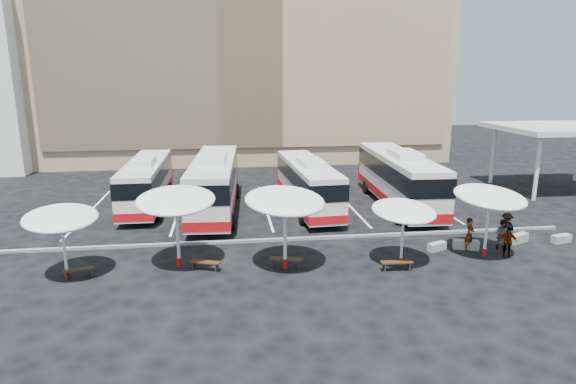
{
  "coord_description": "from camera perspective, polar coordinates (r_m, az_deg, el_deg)",
  "views": [
    {
      "loc": [
        -2.69,
        -24.97,
        9.09
      ],
      "look_at": [
        1.0,
        3.0,
        2.2
      ],
      "focal_mm": 30.0,
      "sensor_mm": 36.0,
      "label": 1
    }
  ],
  "objects": [
    {
      "name": "ground",
      "position": [
        26.71,
        -1.29,
        -6.18
      ],
      "size": [
        120.0,
        120.0,
        0.0
      ],
      "primitive_type": "plane",
      "color": "black",
      "rests_on": "ground"
    },
    {
      "name": "sandstone_building",
      "position": [
        57.02,
        -5.02,
        17.23
      ],
      "size": [
        42.0,
        18.25,
        29.6
      ],
      "color": "tan",
      "rests_on": "ground"
    },
    {
      "name": "service_canopy",
      "position": [
        44.2,
        29.89,
        6.43
      ],
      "size": [
        10.0,
        8.0,
        5.2
      ],
      "color": "silver",
      "rests_on": "ground"
    },
    {
      "name": "curb_divider",
      "position": [
        27.16,
        -1.41,
        -5.67
      ],
      "size": [
        34.0,
        0.25,
        0.15
      ],
      "primitive_type": "cube",
      "color": "black",
      "rests_on": "ground"
    },
    {
      "name": "bay_lines",
      "position": [
        34.31,
        -2.75,
        -1.65
      ],
      "size": [
        24.15,
        12.0,
        0.01
      ],
      "color": "white",
      "rests_on": "ground"
    },
    {
      "name": "bus_0",
      "position": [
        35.29,
        -16.41,
        1.27
      ],
      "size": [
        2.65,
        11.23,
        3.56
      ],
      "rotation": [
        0.0,
        0.0,
        -0.0
      ],
      "color": "silver",
      "rests_on": "ground"
    },
    {
      "name": "bus_1",
      "position": [
        32.82,
        -8.69,
        1.2
      ],
      "size": [
        3.52,
        12.87,
        4.04
      ],
      "rotation": [
        0.0,
        0.0,
        -0.06
      ],
      "color": "silver",
      "rests_on": "ground"
    },
    {
      "name": "bus_2",
      "position": [
        33.33,
        2.34,
        1.15
      ],
      "size": [
        3.09,
        11.47,
        3.61
      ],
      "rotation": [
        0.0,
        0.0,
        0.05
      ],
      "color": "silver",
      "rests_on": "ground"
    },
    {
      "name": "bus_3",
      "position": [
        34.8,
        12.97,
        1.75
      ],
      "size": [
        3.42,
        12.96,
        4.08
      ],
      "rotation": [
        0.0,
        0.0,
        -0.04
      ],
      "color": "silver",
      "rests_on": "ground"
    },
    {
      "name": "sunshade_0",
      "position": [
        23.79,
        -25.34,
        -2.82
      ],
      "size": [
        4.15,
        4.17,
        3.37
      ],
      "rotation": [
        0.0,
        0.0,
        0.36
      ],
      "color": "silver",
      "rests_on": "ground"
    },
    {
      "name": "sunshade_1",
      "position": [
        23.3,
        -13.16,
        -0.99
      ],
      "size": [
        3.73,
        3.78,
        3.91
      ],
      "rotation": [
        0.0,
        0.0,
        0.0
      ],
      "color": "silver",
      "rests_on": "ground"
    },
    {
      "name": "sunshade_2",
      "position": [
        22.42,
        -0.36,
        -1.07
      ],
      "size": [
        4.93,
        4.96,
        3.96
      ],
      "rotation": [
        0.0,
        0.0,
        0.38
      ],
      "color": "silver",
      "rests_on": "ground"
    },
    {
      "name": "sunshade_3",
      "position": [
        23.7,
        13.57,
        -2.22
      ],
      "size": [
        3.57,
        3.6,
        3.22
      ],
      "rotation": [
        0.0,
        0.0,
        0.18
      ],
      "color": "silver",
      "rests_on": "ground"
    },
    {
      "name": "sunshade_4",
      "position": [
        26.08,
        22.81,
        -0.56
      ],
      "size": [
        4.37,
        4.4,
        3.7
      ],
      "rotation": [
        0.0,
        0.0,
        0.28
      ],
      "color": "silver",
      "rests_on": "ground"
    },
    {
      "name": "wood_bench_0",
      "position": [
        24.42,
        -23.52,
        -8.55
      ],
      "size": [
        1.37,
        0.68,
        0.41
      ],
      "rotation": [
        0.0,
        0.0,
        0.26
      ],
      "color": "black",
      "rests_on": "ground"
    },
    {
      "name": "wood_bench_1",
      "position": [
        23.49,
        -9.79,
        -8.35
      ],
      "size": [
        1.5,
        0.87,
        0.45
      ],
      "rotation": [
        0.0,
        0.0,
        -0.35
      ],
      "color": "black",
      "rests_on": "ground"
    },
    {
      "name": "wood_bench_2",
      "position": [
        23.44,
        -0.23,
        -8.11
      ],
      "size": [
        1.64,
        0.84,
        0.49
      ],
      "rotation": [
        0.0,
        0.0,
        -0.27
      ],
      "color": "black",
      "rests_on": "ground"
    },
    {
      "name": "wood_bench_3",
      "position": [
        23.68,
        12.75,
        -8.28
      ],
      "size": [
        1.52,
        0.45,
        0.46
      ],
      "rotation": [
        0.0,
        0.0,
        -0.03
      ],
      "color": "black",
      "rests_on": "ground"
    },
    {
      "name": "conc_bench_0",
      "position": [
        26.92,
        17.23,
        -6.19
      ],
      "size": [
        1.16,
        0.78,
        0.42
      ],
      "primitive_type": "cube",
      "rotation": [
        0.0,
        0.0,
        0.41
      ],
      "color": "gray",
      "rests_on": "ground"
    },
    {
      "name": "conc_bench_1",
      "position": [
        27.57,
        20.33,
        -5.88
      ],
      "size": [
        1.39,
        0.83,
        0.5
      ],
      "primitive_type": "cube",
      "rotation": [
        0.0,
        0.0,
        -0.32
      ],
      "color": "gray",
      "rests_on": "ground"
    },
    {
      "name": "conc_bench_2",
      "position": [
        29.78,
        25.63,
        -4.96
      ],
      "size": [
        1.36,
        0.92,
        0.49
      ],
      "primitive_type": "cube",
      "rotation": [
        0.0,
        0.0,
        0.42
      ],
      "color": "gray",
      "rests_on": "ground"
    },
    {
      "name": "conc_bench_3",
      "position": [
        30.89,
        29.64,
        -4.83
      ],
      "size": [
        1.23,
        0.64,
        0.44
      ],
      "primitive_type": "cube",
      "rotation": [
        0.0,
        0.0,
        0.22
      ],
      "color": "gray",
      "rests_on": "ground"
    },
    {
      "name": "passenger_0",
      "position": [
        27.23,
        20.74,
        -4.71
      ],
      "size": [
        0.78,
        0.75,
        1.79
      ],
      "primitive_type": "imported",
      "rotation": [
        0.0,
        0.0,
        0.7
      ],
      "color": "black",
      "rests_on": "ground"
    },
    {
      "name": "passenger_1",
      "position": [
        28.18,
        24.02,
        -4.58
      ],
      "size": [
        0.96,
        1.0,
        1.63
      ],
      "primitive_type": "imported",
      "rotation": [
        0.0,
        0.0,
        2.18
      ],
      "color": "black",
      "rests_on": "ground"
    },
    {
      "name": "passenger_2",
      "position": [
        27.08,
        24.57,
        -5.39
      ],
      "size": [
        1.02,
        0.77,
        1.61
      ],
      "primitive_type": "imported",
      "rotation": [
        0.0,
        0.0,
        -0.46
      ],
      "color": "black",
      "rests_on": "ground"
    },
    {
      "name": "passenger_3",
      "position": [
        29.3,
        24.43,
        -3.87
      ],
      "size": [
        1.21,
        0.85,
        1.71
      ],
      "primitive_type": "imported",
      "rotation": [
        0.0,
        0.0,
        3.35
      ],
      "color": "black",
      "rests_on": "ground"
    }
  ]
}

